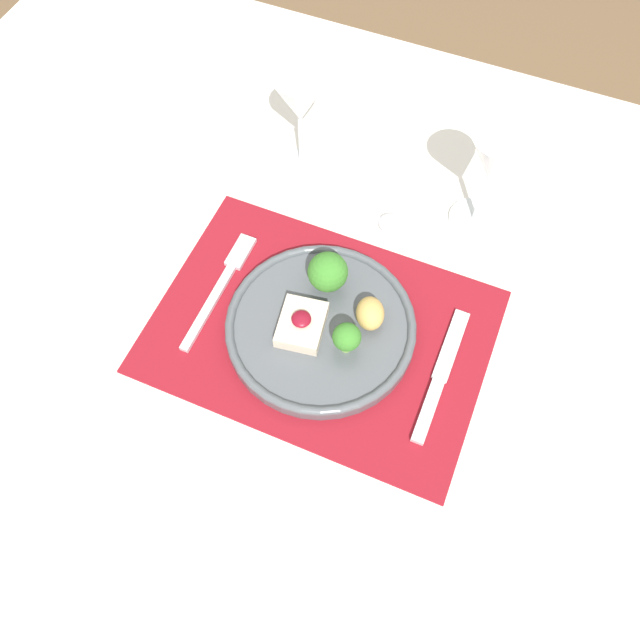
{
  "coord_description": "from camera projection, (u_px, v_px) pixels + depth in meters",
  "views": [
    {
      "loc": [
        0.15,
        -0.35,
        1.46
      ],
      "look_at": [
        -0.0,
        0.0,
        0.76
      ],
      "focal_mm": 35.0,
      "sensor_mm": 36.0,
      "label": 1
    }
  ],
  "objects": [
    {
      "name": "ground_plane",
      "position": [
        320.0,
        474.0,
        1.47
      ],
      "size": [
        8.0,
        8.0,
        0.0
      ],
      "primitive_type": "plane",
      "color": "brown"
    },
    {
      "name": "dining_table",
      "position": [
        321.0,
        355.0,
        0.89
      ],
      "size": [
        1.56,
        1.18,
        0.73
      ],
      "color": "white",
      "rests_on": "ground_plane"
    },
    {
      "name": "placemat",
      "position": [
        321.0,
        331.0,
        0.82
      ],
      "size": [
        0.43,
        0.31,
        0.0
      ],
      "primitive_type": "cube",
      "color": "maroon",
      "rests_on": "dining_table"
    },
    {
      "name": "dinner_plate",
      "position": [
        322.0,
        320.0,
        0.81
      ],
      "size": [
        0.25,
        0.25,
        0.08
      ],
      "color": "#4C5156",
      "rests_on": "placemat"
    },
    {
      "name": "fork",
      "position": [
        223.0,
        282.0,
        0.85
      ],
      "size": [
        0.02,
        0.19,
        0.01
      ],
      "rotation": [
        0.0,
        0.0,
        -0.05
      ],
      "color": "silver",
      "rests_on": "placemat"
    },
    {
      "name": "knife",
      "position": [
        438.0,
        383.0,
        0.78
      ],
      "size": [
        0.02,
        0.19,
        0.01
      ],
      "rotation": [
        0.0,
        0.0,
        0.01
      ],
      "color": "silver",
      "rests_on": "placemat"
    },
    {
      "name": "spoon",
      "position": [
        378.0,
        219.0,
        0.9
      ],
      "size": [
        0.18,
        0.04,
        0.01
      ],
      "rotation": [
        0.0,
        0.0,
        0.08
      ],
      "color": "silver",
      "rests_on": "dining_table"
    },
    {
      "name": "wine_glass_near",
      "position": [
        494.0,
        163.0,
        0.8
      ],
      "size": [
        0.08,
        0.08,
        0.17
      ],
      "color": "white",
      "rests_on": "dining_table"
    },
    {
      "name": "wine_glass_far",
      "position": [
        300.0,
        104.0,
        0.85
      ],
      "size": [
        0.08,
        0.08,
        0.17
      ],
      "color": "white",
      "rests_on": "dining_table"
    }
  ]
}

